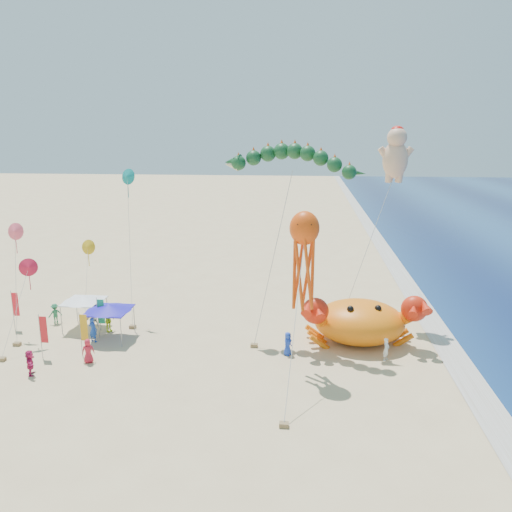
{
  "coord_description": "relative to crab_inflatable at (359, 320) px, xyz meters",
  "views": [
    {
      "loc": [
        1.67,
        -32.81,
        14.97
      ],
      "look_at": [
        -2.0,
        2.0,
        6.5
      ],
      "focal_mm": 35.0,
      "sensor_mm": 36.0,
      "label": 1
    }
  ],
  "objects": [
    {
      "name": "small_kites",
      "position": [
        -22.76,
        1.39,
        5.22
      ],
      "size": [
        8.72,
        11.01,
        12.43
      ],
      "color": "#FF546C",
      "rests_on": "ground"
    },
    {
      "name": "crab_inflatable",
      "position": [
        0.0,
        0.0,
        0.0
      ],
      "size": [
        9.0,
        6.52,
        3.94
      ],
      "color": "orange",
      "rests_on": "ground"
    },
    {
      "name": "canopy_blue",
      "position": [
        -18.62,
        -1.17,
        0.7
      ],
      "size": [
        3.34,
        3.34,
        2.71
      ],
      "color": "gray",
      "rests_on": "ground"
    },
    {
      "name": "feather_flags",
      "position": [
        -21.72,
        -2.67,
        0.28
      ],
      "size": [
        8.03,
        4.81,
        3.2
      ],
      "color": "gray",
      "rests_on": "ground"
    },
    {
      "name": "octopus_kite",
      "position": [
        -4.16,
        -4.76,
        6.12
      ],
      "size": [
        1.97,
        7.91,
        10.49
      ],
      "color": "#ED480C",
      "rests_on": "ground"
    },
    {
      "name": "canopy_white",
      "position": [
        -21.41,
        0.65,
        0.7
      ],
      "size": [
        3.15,
        3.15,
        2.71
      ],
      "color": "gray",
      "rests_on": "ground"
    },
    {
      "name": "ground",
      "position": [
        -5.63,
        -2.31,
        -1.74
      ],
      "size": [
        320.0,
        320.0,
        0.0
      ],
      "primitive_type": "plane",
      "color": "#D1B784",
      "rests_on": "ground"
    },
    {
      "name": "cherub_kite",
      "position": [
        2.75,
        5.66,
        11.88
      ],
      "size": [
        5.42,
        4.58,
        15.71
      ],
      "color": "#EBB48F",
      "rests_on": "ground"
    },
    {
      "name": "foam_strip",
      "position": [
        6.37,
        -2.31,
        -1.73
      ],
      "size": [
        320.0,
        320.0,
        0.0
      ],
      "primitive_type": "plane",
      "color": "silver",
      "rests_on": "ground"
    },
    {
      "name": "dragon_kite",
      "position": [
        -5.28,
        0.9,
        11.25
      ],
      "size": [
        10.09,
        4.63,
        14.1
      ],
      "color": "#113F1E",
      "rests_on": "ground"
    },
    {
      "name": "beachgoers",
      "position": [
        -18.03,
        -2.38,
        -0.88
      ],
      "size": [
        26.81,
        10.24,
        1.9
      ],
      "color": "#BF1E58",
      "rests_on": "ground"
    }
  ]
}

